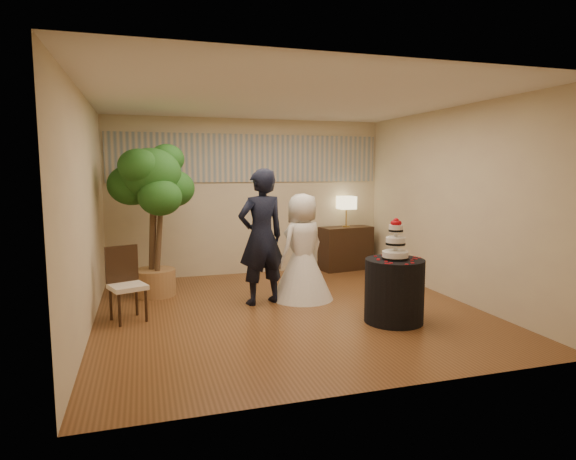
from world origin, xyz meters
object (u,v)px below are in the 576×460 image
object	(u,v)px
ficus_tree	(153,219)
groom	(261,237)
table_lamp	(346,212)
bride	(303,247)
cake_table	(394,291)
wedding_cake	(396,239)
side_chair	(128,284)
console	(346,248)

from	to	relation	value
ficus_tree	groom	bearing A→B (deg)	-31.84
table_lamp	ficus_tree	size ratio (longest dim) A/B	0.25
bride	ficus_tree	bearing A→B (deg)	-46.46
groom	cake_table	bearing A→B (deg)	123.68
wedding_cake	groom	bearing A→B (deg)	137.12
cake_table	table_lamp	size ratio (longest dim) A/B	1.37
groom	bride	xyz separation A→B (m)	(0.64, 0.07, -0.18)
cake_table	table_lamp	xyz separation A→B (m)	(0.71, 3.12, 0.71)
ficus_tree	side_chair	xyz separation A→B (m)	(-0.35, -1.19, -0.70)
bride	wedding_cake	xyz separation A→B (m)	(0.75, -1.36, 0.27)
console	ficus_tree	xyz separation A→B (m)	(-3.55, -0.93, 0.76)
groom	ficus_tree	world-z (taller)	ficus_tree
bride	console	size ratio (longest dim) A/B	1.58
ficus_tree	cake_table	bearing A→B (deg)	-37.65
cake_table	wedding_cake	size ratio (longest dim) A/B	1.55
cake_table	table_lamp	distance (m)	3.28
groom	wedding_cake	distance (m)	1.90
console	side_chair	distance (m)	4.44
cake_table	table_lamp	bearing A→B (deg)	77.22
wedding_cake	side_chair	xyz separation A→B (m)	(-3.19, 1.00, -0.58)
wedding_cake	bride	bearing A→B (deg)	118.93
bride	side_chair	world-z (taller)	bride
table_lamp	ficus_tree	xyz separation A→B (m)	(-3.55, -0.93, 0.06)
groom	bride	distance (m)	0.66
cake_table	side_chair	distance (m)	3.34
ficus_tree	side_chair	bearing A→B (deg)	-106.34
ficus_tree	wedding_cake	bearing A→B (deg)	-37.65
cake_table	console	size ratio (longest dim) A/B	0.81
wedding_cake	table_lamp	world-z (taller)	table_lamp
groom	wedding_cake	xyz separation A→B (m)	(1.39, -1.29, 0.10)
groom	table_lamp	xyz separation A→B (m)	(2.10, 1.83, 0.15)
ficus_tree	side_chair	distance (m)	1.43
bride	side_chair	xyz separation A→B (m)	(-2.44, -0.37, -0.31)
console	wedding_cake	bearing A→B (deg)	-111.19
console	ficus_tree	distance (m)	3.75
wedding_cake	console	xyz separation A→B (m)	(0.71, 3.12, -0.64)
cake_table	ficus_tree	xyz separation A→B (m)	(-2.84, 2.19, 0.77)
table_lamp	bride	bearing A→B (deg)	-129.68
cake_table	table_lamp	world-z (taller)	table_lamp
console	bride	bearing A→B (deg)	-138.09
groom	console	world-z (taller)	groom
cake_table	ficus_tree	world-z (taller)	ficus_tree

